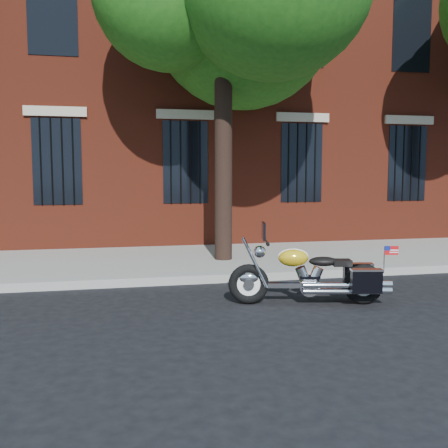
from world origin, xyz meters
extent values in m
plane|color=black|center=(0.00, 0.00, 0.00)|extent=(120.00, 120.00, 0.00)
cube|color=gray|center=(0.00, 1.38, 0.07)|extent=(40.00, 0.16, 0.15)
cube|color=gray|center=(0.00, 3.26, 0.07)|extent=(40.00, 3.60, 0.15)
cube|color=maroon|center=(0.00, 10.06, 6.00)|extent=(26.00, 10.00, 12.00)
cube|color=black|center=(0.00, 5.11, 2.20)|extent=(1.10, 0.14, 2.00)
cube|color=#B2A893|center=(0.00, 5.08, 3.35)|extent=(1.40, 0.20, 0.22)
cube|color=black|center=(0.00, 5.11, 5.60)|extent=(1.10, 0.14, 2.00)
cylinder|color=black|center=(0.00, 5.03, 2.20)|extent=(0.04, 0.04, 2.00)
cylinder|color=black|center=(0.50, 2.90, 2.50)|extent=(0.36, 0.36, 5.00)
torus|color=black|center=(0.24, -0.17, 0.30)|extent=(0.61, 0.26, 0.60)
torus|color=black|center=(1.89, -0.53, 0.30)|extent=(0.61, 0.26, 0.60)
cylinder|color=white|center=(0.24, -0.17, 0.30)|extent=(0.45, 0.15, 0.44)
cylinder|color=white|center=(1.89, -0.53, 0.30)|extent=(0.45, 0.15, 0.44)
ellipsoid|color=white|center=(0.24, -0.17, 0.39)|extent=(0.33, 0.18, 0.17)
ellipsoid|color=yellow|center=(1.89, -0.53, 0.41)|extent=(0.33, 0.19, 0.17)
cube|color=white|center=(1.07, -0.35, 0.28)|extent=(1.32, 0.37, 0.07)
cylinder|color=white|center=(1.11, -0.36, 0.27)|extent=(0.31, 0.22, 0.28)
cylinder|color=white|center=(1.51, -0.61, 0.28)|extent=(1.10, 0.31, 0.08)
ellipsoid|color=yellow|center=(0.88, -0.31, 0.69)|extent=(0.48, 0.34, 0.25)
ellipsoid|color=black|center=(1.31, -0.40, 0.64)|extent=(0.47, 0.34, 0.14)
cube|color=black|center=(1.92, -0.30, 0.40)|extent=(0.45, 0.23, 0.34)
cube|color=black|center=(1.82, -0.75, 0.40)|extent=(0.45, 0.23, 0.34)
cylinder|color=white|center=(0.49, -0.23, 0.94)|extent=(0.18, 0.68, 0.03)
sphere|color=white|center=(0.40, -0.21, 0.78)|extent=(0.21, 0.21, 0.18)
cube|color=black|center=(0.45, -0.22, 1.08)|extent=(0.11, 0.36, 0.25)
cube|color=red|center=(2.13, -0.86, 0.84)|extent=(0.19, 0.05, 0.12)
camera|label=1|loc=(-1.59, -7.15, 1.91)|focal=40.00mm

